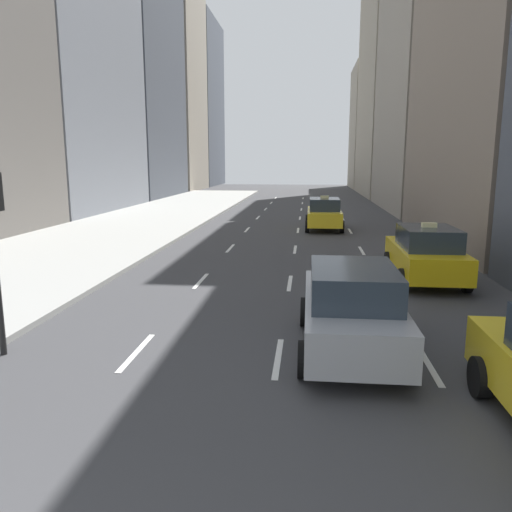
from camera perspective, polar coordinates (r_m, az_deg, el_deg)
sidewalk_left at (r=30.01m, az=-13.81°, el=3.52°), size 8.00×66.00×0.15m
lane_markings at (r=24.31m, az=4.68°, el=1.98°), size 5.72×56.00×0.01m
building_row_left at (r=50.60m, az=-15.12°, el=22.40°), size 6.00×84.45×37.07m
building_row_right at (r=40.12m, az=20.64°, el=25.73°), size 6.00×74.79×34.41m
taxi_second at (r=27.71m, az=7.78°, el=4.83°), size 2.02×4.40×1.87m
taxi_third at (r=16.42m, az=18.83°, el=0.27°), size 2.02×4.40×1.87m
sedan_black_near at (r=9.98m, az=10.85°, el=-5.86°), size 2.02×4.50×1.75m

